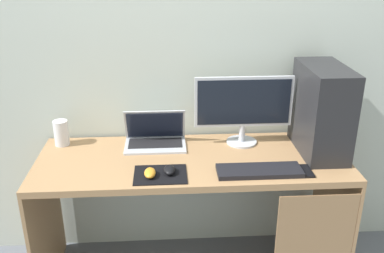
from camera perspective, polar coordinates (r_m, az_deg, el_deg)
The scene contains 11 objects.
wall_back at distance 2.44m, azimuth -0.47°, elevation 10.83°, with size 4.00×0.05×2.60m.
desk at distance 2.35m, azimuth 0.54°, elevation -7.45°, with size 1.64×0.61×0.77m.
pc_tower at distance 2.38m, azimuth 16.82°, elevation 2.09°, with size 0.21×0.43×0.47m, color #232326.
monitor at distance 2.39m, azimuth 6.84°, elevation 2.57°, with size 0.54×0.17×0.39m.
laptop at distance 2.43m, azimuth -4.90°, elevation -1.51°, with size 0.34×0.21×0.21m.
speaker at distance 2.52m, azimuth -16.95°, elevation -0.82°, with size 0.08×0.08×0.14m, color silver.
keyboard at distance 2.16m, azimuth 8.91°, elevation -5.82°, with size 0.42×0.14×0.02m, color black.
mousepad at distance 2.13m, azimuth -4.22°, elevation -6.38°, with size 0.26×0.20×0.01m, color black.
mouse_left at distance 2.13m, azimuth -3.01°, elevation -5.76°, with size 0.06×0.10×0.03m, color black.
mouse_right at distance 2.11m, azimuth -5.60°, elevation -6.14°, with size 0.06×0.10×0.03m, color orange.
cell_phone at distance 2.22m, azimuth 14.68°, elevation -5.74°, with size 0.07×0.13×0.01m, color black.
Camera 1 is at (-0.13, -2.04, 1.80)m, focal length 40.20 mm.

